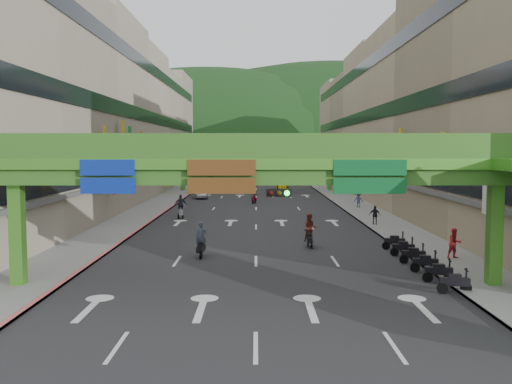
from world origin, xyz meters
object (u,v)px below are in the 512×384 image
(car_yellow, at_px, (282,187))
(scooter_rider_near, at_px, (201,241))
(car_silver, at_px, (201,193))
(overpass_near, at_px, (277,176))
(pedestrian_red, at_px, (455,246))
(scooter_rider_mid, at_px, (310,230))

(car_yellow, bearing_deg, scooter_rider_near, -90.94)
(scooter_rider_near, relative_size, car_silver, 0.50)
(overpass_near, bearing_deg, pedestrian_red, 33.21)
(overpass_near, xyz_separation_m, pedestrian_red, (10.43, 6.83, -4.34))
(scooter_rider_near, distance_m, car_yellow, 48.76)
(car_yellow, relative_size, pedestrian_red, 2.59)
(scooter_rider_mid, bearing_deg, car_yellow, 89.69)
(car_silver, bearing_deg, pedestrian_red, -73.81)
(overpass_near, distance_m, car_yellow, 56.29)
(overpass_near, distance_m, scooter_rider_near, 9.78)
(scooter_rider_mid, bearing_deg, overpass_near, -102.93)
(car_yellow, bearing_deg, scooter_rider_mid, -83.02)
(scooter_rider_mid, bearing_deg, pedestrian_red, -29.05)
(scooter_rider_near, relative_size, pedestrian_red, 1.23)
(scooter_rider_mid, relative_size, pedestrian_red, 1.28)
(overpass_near, xyz_separation_m, scooter_rider_near, (-4.17, 7.79, -4.20))
(pedestrian_red, bearing_deg, scooter_rider_mid, 139.29)
(pedestrian_red, bearing_deg, scooter_rider_near, 164.59)
(overpass_near, xyz_separation_m, car_yellow, (2.81, 56.04, -4.44))
(overpass_near, height_order, scooter_rider_mid, overpass_near)
(overpass_near, bearing_deg, car_silver, 99.60)
(overpass_near, xyz_separation_m, car_silver, (-7.93, 46.92, -4.50))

